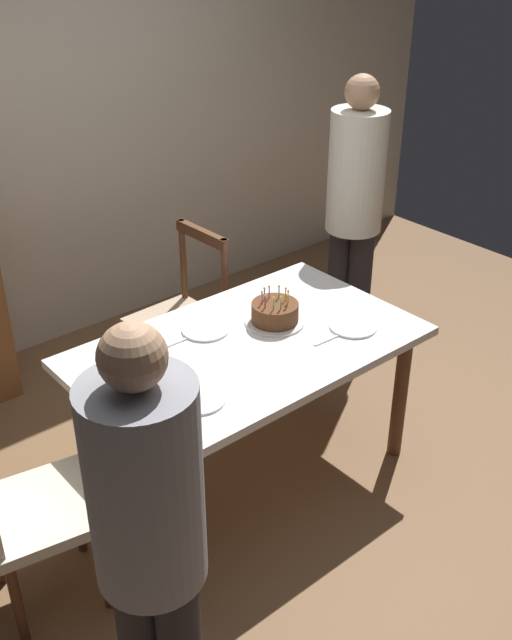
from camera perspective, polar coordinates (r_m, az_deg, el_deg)
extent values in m
plane|color=brown|center=(3.75, -0.60, -11.59)|extent=(6.40, 6.40, 0.00)
cube|color=beige|center=(4.56, -16.13, 13.62)|extent=(6.40, 0.10, 2.60)
cube|color=white|center=(3.32, -0.66, -2.08)|extent=(1.54, 0.93, 0.04)
cylinder|color=#56331E|center=(3.01, -6.22, -15.34)|extent=(0.07, 0.07, 0.71)
cylinder|color=#56331E|center=(3.72, 11.01, -5.70)|extent=(0.07, 0.07, 0.71)
cylinder|color=#56331E|center=(3.49, -13.10, -8.58)|extent=(0.07, 0.07, 0.71)
cylinder|color=#56331E|center=(4.12, 3.31, -1.33)|extent=(0.07, 0.07, 0.71)
cylinder|color=silver|center=(3.46, 1.45, -0.13)|extent=(0.28, 0.28, 0.01)
cylinder|color=#563019|center=(3.44, 1.46, 0.61)|extent=(0.22, 0.22, 0.09)
cylinder|color=yellow|center=(3.43, 2.29, 1.96)|extent=(0.01, 0.01, 0.05)
sphere|color=#FFC64C|center=(3.42, 2.30, 2.45)|extent=(0.01, 0.01, 0.01)
cylinder|color=#66CC72|center=(3.45, 1.78, 2.13)|extent=(0.01, 0.01, 0.05)
sphere|color=#FFC64C|center=(3.44, 1.78, 2.63)|extent=(0.01, 0.01, 0.01)
cylinder|color=#D872CC|center=(3.45, 1.02, 2.11)|extent=(0.01, 0.01, 0.05)
sphere|color=#FFC64C|center=(3.43, 1.02, 2.60)|extent=(0.01, 0.01, 0.01)
cylinder|color=#4C7FE5|center=(3.43, 0.65, 1.97)|extent=(0.01, 0.01, 0.05)
sphere|color=#FFC64C|center=(3.42, 0.65, 2.46)|extent=(0.01, 0.01, 0.01)
cylinder|color=#D872CC|center=(3.40, 0.46, 1.68)|extent=(0.01, 0.01, 0.05)
sphere|color=#FFC64C|center=(3.38, 0.46, 2.18)|extent=(0.01, 0.01, 0.01)
cylinder|color=#E54C4C|center=(3.37, 0.71, 1.37)|extent=(0.01, 0.01, 0.05)
sphere|color=#FFC64C|center=(3.35, 0.71, 1.88)|extent=(0.01, 0.01, 0.01)
cylinder|color=#66CC72|center=(3.35, 1.35, 1.21)|extent=(0.01, 0.01, 0.05)
sphere|color=#FFC64C|center=(3.33, 1.36, 1.71)|extent=(0.01, 0.01, 0.01)
cylinder|color=#66CC72|center=(3.35, 1.93, 1.25)|extent=(0.01, 0.01, 0.05)
sphere|color=#FFC64C|center=(3.34, 1.94, 1.75)|extent=(0.01, 0.01, 0.01)
cylinder|color=#F2994C|center=(3.38, 2.39, 1.46)|extent=(0.01, 0.01, 0.05)
sphere|color=#FFC64C|center=(3.36, 2.40, 1.96)|extent=(0.01, 0.01, 0.01)
cylinder|color=yellow|center=(3.41, 2.48, 1.74)|extent=(0.01, 0.01, 0.05)
sphere|color=#FFC64C|center=(3.39, 2.49, 2.24)|extent=(0.01, 0.01, 0.01)
cylinder|color=white|center=(2.95, -4.43, -6.05)|extent=(0.22, 0.22, 0.01)
cylinder|color=white|center=(3.41, -3.90, -0.73)|extent=(0.22, 0.22, 0.01)
cylinder|color=white|center=(3.45, 7.47, -0.49)|extent=(0.22, 0.22, 0.01)
cube|color=silver|center=(2.87, -6.85, -7.40)|extent=(0.18, 0.02, 0.01)
cube|color=silver|center=(3.33, -6.06, -1.70)|extent=(0.18, 0.02, 0.01)
cube|color=silver|center=(3.35, 5.67, -1.46)|extent=(0.18, 0.03, 0.01)
cube|color=tan|center=(4.08, -6.13, -0.30)|extent=(0.46, 0.46, 0.05)
cylinder|color=#56331E|center=(4.24, -9.18, -3.01)|extent=(0.04, 0.04, 0.42)
cylinder|color=#56331E|center=(4.00, -6.42, -4.97)|extent=(0.04, 0.04, 0.42)
cylinder|color=#56331E|center=(4.40, -5.54, -1.42)|extent=(0.04, 0.04, 0.42)
cylinder|color=#56331E|center=(4.17, -2.68, -3.21)|extent=(0.04, 0.04, 0.42)
cylinder|color=#56331E|center=(4.19, -5.61, 4.49)|extent=(0.04, 0.04, 0.50)
cylinder|color=#56331E|center=(3.94, -2.42, 2.87)|extent=(0.04, 0.04, 0.50)
cube|color=#56331E|center=(3.97, -4.18, 6.56)|extent=(0.06, 0.40, 0.06)
cube|color=beige|center=(3.02, -16.20, -13.87)|extent=(0.51, 0.51, 0.05)
cylinder|color=#56331E|center=(3.09, -11.50, -18.13)|extent=(0.04, 0.04, 0.42)
cylinder|color=#56331E|center=(3.32, -13.54, -14.21)|extent=(0.04, 0.04, 0.42)
cylinder|color=#56331E|center=(3.05, -17.87, -20.02)|extent=(0.04, 0.04, 0.42)
cylinder|color=gray|center=(2.06, -8.54, -12.49)|extent=(0.32, 0.32, 0.64)
sphere|color=tan|center=(1.82, -9.49, -2.82)|extent=(0.18, 0.18, 0.18)
cylinder|color=#262328|center=(4.53, 6.35, 2.36)|extent=(0.14, 0.14, 0.82)
cylinder|color=#262328|center=(4.50, 7.89, 2.00)|extent=(0.14, 0.14, 0.82)
cylinder|color=silver|center=(4.23, 7.75, 11.23)|extent=(0.32, 0.32, 0.68)
sphere|color=tan|center=(4.11, 8.17, 16.97)|extent=(0.19, 0.19, 0.19)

